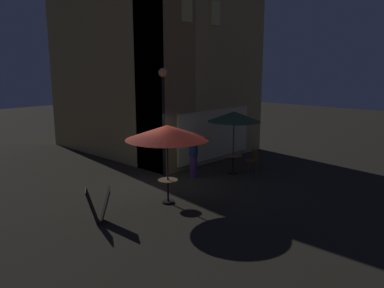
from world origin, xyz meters
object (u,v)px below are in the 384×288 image
(patio_umbrella_1, at_px, (234,117))
(cafe_chair_0, at_px, (253,159))
(menu_sandwich_board, at_px, (98,205))
(cafe_table_1, at_px, (233,160))
(street_lamp_near_corner, at_px, (163,104))
(cafe_table_0, at_px, (168,188))
(patio_umbrella_0, at_px, (167,132))
(patron_standing_0, at_px, (193,156))

(patio_umbrella_1, bearing_deg, cafe_chair_0, -31.28)
(menu_sandwich_board, bearing_deg, cafe_table_1, 34.95)
(street_lamp_near_corner, height_order, cafe_chair_0, street_lamp_near_corner)
(cafe_table_0, relative_size, patio_umbrella_1, 0.30)
(cafe_table_0, distance_m, patio_umbrella_0, 1.72)
(street_lamp_near_corner, xyz_separation_m, cafe_table_0, (-1.46, -1.75, -2.33))
(cafe_table_0, height_order, patio_umbrella_0, patio_umbrella_0)
(cafe_table_0, distance_m, cafe_table_1, 4.06)
(street_lamp_near_corner, height_order, patio_umbrella_1, street_lamp_near_corner)
(cafe_chair_0, distance_m, patron_standing_0, 2.52)
(menu_sandwich_board, distance_m, cafe_table_1, 6.33)
(cafe_table_1, bearing_deg, patron_standing_0, 153.95)
(cafe_table_0, height_order, patron_standing_0, patron_standing_0)
(patio_umbrella_0, height_order, cafe_chair_0, patio_umbrella_0)
(patio_umbrella_1, bearing_deg, menu_sandwich_board, -177.53)
(menu_sandwich_board, distance_m, patron_standing_0, 4.95)
(street_lamp_near_corner, relative_size, patio_umbrella_0, 1.62)
(cafe_table_0, distance_m, cafe_chair_0, 4.74)
(patio_umbrella_0, relative_size, patron_standing_0, 1.50)
(menu_sandwich_board, relative_size, patio_umbrella_0, 0.37)
(cafe_table_0, relative_size, patron_standing_0, 0.44)
(cafe_table_1, distance_m, patron_standing_0, 1.70)
(cafe_table_1, xyz_separation_m, patio_umbrella_1, (0.00, 0.00, 1.72))
(patio_umbrella_1, relative_size, patron_standing_0, 1.46)
(menu_sandwich_board, distance_m, cafe_chair_0, 7.04)
(patio_umbrella_0, distance_m, cafe_chair_0, 5.02)
(street_lamp_near_corner, bearing_deg, patio_umbrella_0, -129.93)
(cafe_chair_0, bearing_deg, street_lamp_near_corner, 4.72)
(patio_umbrella_0, height_order, patron_standing_0, patio_umbrella_0)
(patio_umbrella_0, bearing_deg, cafe_table_0, 135.00)
(menu_sandwich_board, height_order, cafe_chair_0, menu_sandwich_board)
(patio_umbrella_1, bearing_deg, cafe_table_1, -90.00)
(patio_umbrella_0, bearing_deg, cafe_chair_0, 1.35)
(cafe_chair_0, bearing_deg, menu_sandwich_board, 29.97)
(menu_sandwich_board, relative_size, cafe_table_0, 1.25)
(cafe_table_0, height_order, patio_umbrella_1, patio_umbrella_1)
(cafe_table_1, bearing_deg, cafe_chair_0, -31.28)
(patio_umbrella_0, relative_size, patio_umbrella_1, 1.03)
(street_lamp_near_corner, distance_m, menu_sandwich_board, 4.68)
(street_lamp_near_corner, xyz_separation_m, cafe_table_1, (2.56, -1.20, -2.30))
(cafe_table_1, height_order, cafe_chair_0, cafe_chair_0)
(street_lamp_near_corner, height_order, cafe_table_1, street_lamp_near_corner)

